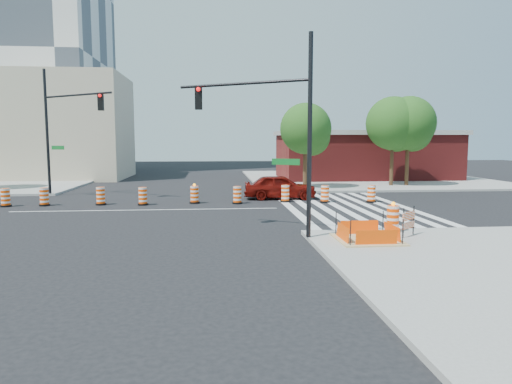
{
  "coord_description": "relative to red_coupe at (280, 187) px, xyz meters",
  "views": [
    {
      "loc": [
        3.58,
        -24.43,
        3.64
      ],
      "look_at": [
        5.46,
        -4.44,
        1.4
      ],
      "focal_mm": 32.0,
      "sensor_mm": 36.0,
      "label": 1
    }
  ],
  "objects": [
    {
      "name": "sidewalk_ne",
      "position": [
        10.23,
        14.03,
        -0.7
      ],
      "size": [
        22.0,
        22.0,
        0.15
      ],
      "primitive_type": "cube",
      "color": "gray",
      "rests_on": "ground"
    },
    {
      "name": "tree_north_e",
      "position": [
        11.19,
        6.54,
        4.03
      ],
      "size": [
        4.21,
        4.21,
        7.16
      ],
      "color": "#382314",
      "rests_on": "ground"
    },
    {
      "name": "signal_pole_nw",
      "position": [
        -13.74,
        2.17,
        4.24
      ],
      "size": [
        5.13,
        3.72,
        8.19
      ],
      "rotation": [
        0.0,
        0.0,
        -0.62
      ],
      "color": "black",
      "rests_on": "ground"
    },
    {
      "name": "red_coupe",
      "position": [
        0.0,
        0.0,
        0.0
      ],
      "size": [
        4.66,
        2.07,
        1.56
      ],
      "primitive_type": "imported",
      "rotation": [
        0.0,
        0.0,
        1.52
      ],
      "color": "#630D08",
      "rests_on": "ground"
    },
    {
      "name": "crosswalk_east",
      "position": [
        3.18,
        -3.97,
        -0.77
      ],
      "size": [
        6.75,
        13.5,
        0.01
      ],
      "color": "silver",
      "rests_on": "ground"
    },
    {
      "name": "median_drum_8",
      "position": [
        2.42,
        -1.96,
        -0.3
      ],
      "size": [
        0.6,
        0.6,
        1.02
      ],
      "color": "black",
      "rests_on": "ground"
    },
    {
      "name": "median_drum_3",
      "position": [
        -10.64,
        -1.75,
        -0.3
      ],
      "size": [
        0.6,
        0.6,
        1.02
      ],
      "color": "black",
      "rests_on": "ground"
    },
    {
      "name": "brick_storefront",
      "position": [
        10.23,
        14.03,
        1.54
      ],
      "size": [
        16.5,
        8.5,
        4.6
      ],
      "color": "maroon",
      "rests_on": "ground"
    },
    {
      "name": "barricade",
      "position": [
        2.97,
        -12.43,
        -0.03
      ],
      "size": [
        0.73,
        0.63,
        1.08
      ],
      "rotation": [
        0.0,
        0.0,
        0.71
      ],
      "color": "#FC4805",
      "rests_on": "ground"
    },
    {
      "name": "pit_drum",
      "position": [
        2.74,
        -11.51,
        -0.15
      ],
      "size": [
        0.59,
        0.59,
        1.16
      ],
      "color": "black",
      "rests_on": "ground"
    },
    {
      "name": "median_drum_6",
      "position": [
        -2.81,
        -1.99,
        -0.3
      ],
      "size": [
        0.6,
        0.6,
        1.02
      ],
      "color": "black",
      "rests_on": "ground"
    },
    {
      "name": "median_drum_2",
      "position": [
        -13.73,
        -1.83,
        -0.3
      ],
      "size": [
        0.6,
        0.6,
        1.02
      ],
      "color": "black",
      "rests_on": "ground"
    },
    {
      "name": "beige_midrise",
      "position": [
        -19.77,
        18.03,
        4.22
      ],
      "size": [
        14.0,
        10.0,
        10.0
      ],
      "primitive_type": "cube",
      "color": "#C3B395",
      "rests_on": "ground"
    },
    {
      "name": "median_drum_4",
      "position": [
        -8.22,
        -2.06,
        -0.3
      ],
      "size": [
        0.6,
        0.6,
        1.02
      ],
      "color": "black",
      "rests_on": "ground"
    },
    {
      "name": "lane_centerline",
      "position": [
        -7.77,
        -3.97,
        -0.77
      ],
      "size": [
        14.0,
        0.12,
        0.01
      ],
      "primitive_type": "cube",
      "color": "silver",
      "rests_on": "ground"
    },
    {
      "name": "tree_north_d",
      "position": [
        9.97,
        6.66,
        4.02
      ],
      "size": [
        4.2,
        4.2,
        7.14
      ],
      "color": "#382314",
      "rests_on": "ground"
    },
    {
      "name": "signal_pole_se",
      "position": [
        -2.05,
        -11.47,
        3.71
      ],
      "size": [
        4.82,
        2.92,
        7.3
      ],
      "rotation": [
        0.0,
        0.0,
        2.61
      ],
      "color": "black",
      "rests_on": "ground"
    },
    {
      "name": "ground",
      "position": [
        -7.77,
        -3.97,
        -0.78
      ],
      "size": [
        120.0,
        120.0,
        0.0
      ],
      "primitive_type": "plane",
      "color": "black",
      "rests_on": "ground"
    },
    {
      "name": "median_drum_1",
      "position": [
        -15.75,
        -1.99,
        -0.3
      ],
      "size": [
        0.6,
        0.6,
        1.02
      ],
      "color": "black",
      "rests_on": "ground"
    },
    {
      "name": "median_drum_7",
      "position": [
        0.1,
        -1.53,
        -0.3
      ],
      "size": [
        0.6,
        0.6,
        1.02
      ],
      "color": "black",
      "rests_on": "ground"
    },
    {
      "name": "median_drum_9",
      "position": [
        5.21,
        -2.15,
        -0.3
      ],
      "size": [
        0.6,
        0.6,
        1.02
      ],
      "color": "black",
      "rests_on": "ground"
    },
    {
      "name": "tree_north_c",
      "position": [
        2.73,
        5.33,
        3.57
      ],
      "size": [
        3.81,
        3.81,
        6.48
      ],
      "color": "#382314",
      "rests_on": "ground"
    },
    {
      "name": "excavation_pit",
      "position": [
        1.23,
        -12.97,
        -0.56
      ],
      "size": [
        2.2,
        2.2,
        0.9
      ],
      "color": "tan",
      "rests_on": "ground"
    },
    {
      "name": "median_drum_5",
      "position": [
        -5.3,
        -1.61,
        -0.29
      ],
      "size": [
        0.6,
        0.6,
        1.18
      ],
      "color": "black",
      "rests_on": "ground"
    }
  ]
}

